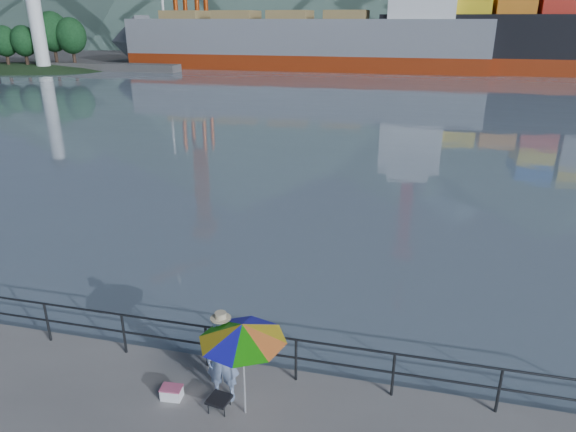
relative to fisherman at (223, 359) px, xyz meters
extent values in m
cube|color=slate|center=(-1.73, 129.17, -0.92)|extent=(500.00, 280.00, 0.00)
cube|color=#514F4C|center=(8.27, 92.17, -0.92)|extent=(200.00, 40.00, 0.40)
cylinder|color=#2D3033|center=(-1.73, 0.87, 0.08)|extent=(22.00, 0.05, 0.05)
cylinder|color=#2D3033|center=(-1.73, 0.87, -0.37)|extent=(22.00, 0.05, 0.05)
cube|color=#2D3033|center=(-1.73, 0.87, -0.42)|extent=(22.00, 0.06, 1.00)
ellipsoid|color=#263F1E|center=(-56.73, 61.17, -0.92)|extent=(48.00, 26.40, 8.40)
cylinder|color=white|center=(-50.73, 60.17, 5.58)|extent=(2.00, 2.00, 13.00)
cube|color=#194CA5|center=(8.27, 91.17, 0.38)|extent=(6.00, 2.40, 2.60)
cube|color=orange|center=(14.77, 91.17, 2.98)|extent=(6.00, 2.40, 7.80)
cube|color=#267F3F|center=(21.27, 91.17, 1.68)|extent=(6.00, 2.40, 5.20)
cube|color=orange|center=(27.77, 91.17, 2.98)|extent=(6.00, 2.40, 7.80)
cube|color=yellow|center=(8.27, 94.17, 2.98)|extent=(6.00, 2.40, 7.80)
cube|color=orange|center=(14.77, 94.17, 0.38)|extent=(6.00, 2.40, 2.60)
cube|color=#194CA5|center=(21.27, 94.17, 0.38)|extent=(6.00, 2.40, 2.60)
cube|color=#267F3F|center=(27.77, 94.17, 1.68)|extent=(6.00, 2.40, 5.20)
cube|color=gray|center=(8.27, 97.17, 2.98)|extent=(6.00, 2.40, 7.80)
imported|color=#2A528C|center=(0.00, 0.00, 0.00)|extent=(0.72, 0.52, 1.84)
cylinder|color=white|center=(0.54, -0.32, 0.00)|extent=(0.04, 0.04, 1.85)
cone|color=#1C1BBF|center=(0.54, -0.32, 0.93)|extent=(1.82, 1.82, 0.34)
cube|color=black|center=(0.02, -0.35, -0.67)|extent=(0.47, 0.47, 0.05)
cube|color=#2D3033|center=(0.02, -0.35, -0.81)|extent=(0.35, 0.35, 0.22)
cube|color=white|center=(-1.03, -0.28, -0.80)|extent=(0.43, 0.31, 0.24)
cylinder|color=black|center=(-0.29, 1.35, -0.92)|extent=(0.52, 1.85, 1.35)
cube|color=maroon|center=(-14.20, 72.46, -0.17)|extent=(53.84, 9.32, 2.50)
cube|color=gray|center=(-14.20, 72.46, 3.58)|extent=(53.84, 9.32, 5.00)
camera|label=1|loc=(3.23, -7.82, 6.27)|focal=32.00mm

